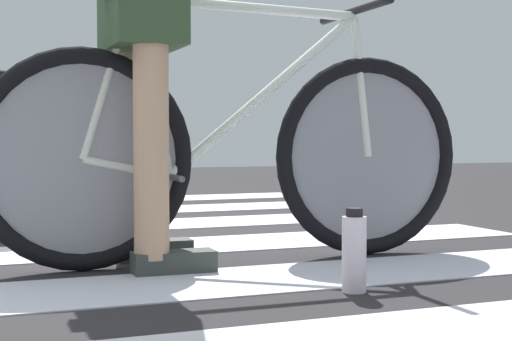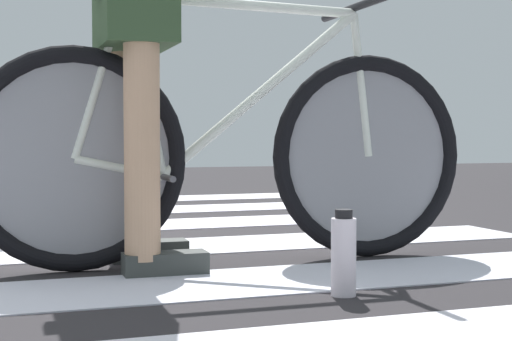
# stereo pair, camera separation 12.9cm
# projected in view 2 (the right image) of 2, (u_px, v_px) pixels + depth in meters

# --- Properties ---
(bicycle_1_of_4) EXTENTS (1.74, 0.52, 0.93)m
(bicycle_1_of_4) POSITION_uv_depth(u_px,v_px,m) (229.00, 149.00, 2.61)
(bicycle_1_of_4) COLOR black
(bicycle_1_of_4) RESTS_ON ground
(cyclist_1_of_4) EXTENTS (0.32, 0.42, 0.99)m
(cyclist_1_of_4) POSITION_uv_depth(u_px,v_px,m) (136.00, 70.00, 2.50)
(cyclist_1_of_4) COLOR tan
(cyclist_1_of_4) RESTS_ON ground
(water_bottle) EXTENTS (0.07, 0.07, 0.23)m
(water_bottle) POSITION_uv_depth(u_px,v_px,m) (344.00, 255.00, 2.10)
(water_bottle) COLOR white
(water_bottle) RESTS_ON ground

